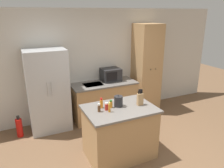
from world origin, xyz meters
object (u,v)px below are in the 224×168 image
spice_bottle_amber_oil (111,104)px  kettle (118,101)px  spice_bottle_short_red (107,107)px  spice_bottle_green_herb (109,108)px  refrigerator (48,91)px  spice_bottle_tall_dark (101,103)px  knife_block (140,99)px  microwave (111,75)px  spice_bottle_pale_salt (99,108)px  fire_extinguisher (19,127)px  pantry_cabinet (146,68)px

spice_bottle_amber_oil → kettle: size_ratio=0.65×
spice_bottle_short_red → spice_bottle_green_herb: bearing=-83.4°
refrigerator → spice_bottle_tall_dark: (0.68, -1.40, 0.13)m
refrigerator → spice_bottle_short_red: 1.69m
knife_block → spice_bottle_short_red: size_ratio=2.30×
microwave → spice_bottle_green_herb: size_ratio=2.74×
microwave → spice_bottle_short_red: 1.82m
spice_bottle_pale_salt → fire_extinguisher: 2.06m
refrigerator → pantry_cabinet: (2.52, 0.02, 0.23)m
knife_block → pantry_cabinet: bearing=53.7°
refrigerator → spice_bottle_short_red: refrigerator is taller
fire_extinguisher → microwave: bearing=5.3°
fire_extinguisher → spice_bottle_green_herb: bearing=-47.2°
knife_block → spice_bottle_pale_salt: knife_block is taller
refrigerator → pantry_cabinet: pantry_cabinet is taller
refrigerator → spice_bottle_amber_oil: (0.83, -1.46, 0.11)m
pantry_cabinet → knife_block: (-1.17, -1.60, -0.06)m
pantry_cabinet → fire_extinguisher: (-3.18, -0.12, -0.91)m
spice_bottle_tall_dark → spice_bottle_amber_oil: 0.16m
pantry_cabinet → kettle: (-1.54, -1.48, -0.09)m
microwave → kettle: size_ratio=2.16×
microwave → spice_bottle_pale_salt: size_ratio=3.22×
pantry_cabinet → spice_bottle_tall_dark: size_ratio=12.62×
spice_bottle_short_red → spice_bottle_pale_salt: 0.14m
spice_bottle_short_red → spice_bottle_amber_oil: spice_bottle_amber_oil is taller
spice_bottle_short_red → knife_block: bearing=-5.2°
microwave → spice_bottle_amber_oil: microwave is taller
pantry_cabinet → kettle: bearing=-136.1°
kettle → fire_extinguisher: (-1.64, 1.36, -0.83)m
knife_block → spice_bottle_amber_oil: size_ratio=2.21×
spice_bottle_tall_dark → fire_extinguisher: bearing=135.9°
refrigerator → knife_block: refrigerator is taller
spice_bottle_tall_dark → kettle: (0.29, -0.06, 0.01)m
microwave → kettle: bearing=-109.9°
spice_bottle_tall_dark → spice_bottle_green_herb: (0.06, -0.21, -0.01)m
refrigerator → kettle: refrigerator is taller
refrigerator → spice_bottle_short_red: bearing=-64.3°
microwave → knife_block: bearing=-96.7°
spice_bottle_amber_oil → spice_bottle_pale_salt: 0.26m
spice_bottle_short_red → fire_extinguisher: 2.14m
refrigerator → pantry_cabinet: bearing=0.5°
spice_bottle_short_red → spice_bottle_tall_dark: bearing=111.3°
refrigerator → spice_bottle_amber_oil: size_ratio=13.14×
spice_bottle_short_red → microwave: bearing=63.4°
spice_bottle_short_red → spice_bottle_green_herb: size_ratio=0.79×
spice_bottle_green_herb → kettle: bearing=31.7°
spice_bottle_tall_dark → kettle: 0.30m
knife_block → spice_bottle_amber_oil: 0.53m
knife_block → spice_bottle_tall_dark: size_ratio=1.69×
pantry_cabinet → knife_block: 1.98m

